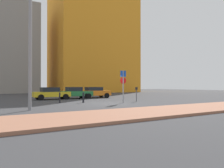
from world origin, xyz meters
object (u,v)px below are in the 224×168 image
(parking_sign_post, at_px, (123,82))
(parking_meter, at_px, (136,92))
(street_lamp, at_px, (30,38))
(traffic_bollard_near, at_px, (83,98))
(parked_car_orange, at_px, (94,92))
(traffic_bollard_mid, at_px, (60,98))
(parked_car_green, at_px, (75,93))
(parked_car_yellow, at_px, (51,93))

(parking_sign_post, xyz_separation_m, parking_meter, (2.00, 0.71, -0.94))
(street_lamp, distance_m, traffic_bollard_near, 7.52)
(parking_sign_post, distance_m, parking_meter, 2.32)
(traffic_bollard_near, bearing_deg, parked_car_orange, 58.51)
(traffic_bollard_mid, bearing_deg, parked_car_green, 58.77)
(parked_car_yellow, bearing_deg, traffic_bollard_mid, -93.62)
(parking_meter, bearing_deg, traffic_bollard_near, 166.16)
(parking_sign_post, height_order, parking_meter, parking_sign_post)
(street_lamp, bearing_deg, parking_meter, 14.04)
(parking_sign_post, distance_m, traffic_bollard_mid, 5.92)
(parking_sign_post, relative_size, traffic_bollard_mid, 3.08)
(parking_sign_post, bearing_deg, parked_car_green, 103.04)
(parking_sign_post, distance_m, street_lamp, 8.76)
(traffic_bollard_mid, bearing_deg, parked_car_orange, 43.53)
(parking_sign_post, bearing_deg, parking_meter, 19.59)
(parking_sign_post, height_order, traffic_bollard_near, parking_sign_post)
(parked_car_green, xyz_separation_m, parking_sign_post, (1.86, -8.02, 1.14))
(parked_car_orange, relative_size, parking_sign_post, 1.39)
(parked_car_green, bearing_deg, parked_car_yellow, -174.91)
(parked_car_green, height_order, traffic_bollard_mid, parked_car_green)
(parked_car_green, relative_size, parking_meter, 2.77)
(parked_car_yellow, height_order, traffic_bollard_mid, parked_car_yellow)
(parked_car_green, height_order, street_lamp, street_lamp)
(traffic_bollard_mid, bearing_deg, parked_car_yellow, 86.38)
(street_lamp, bearing_deg, parked_car_yellow, 70.77)
(parked_car_green, xyz_separation_m, traffic_bollard_mid, (-3.24, -5.35, -0.25))
(parked_car_green, height_order, traffic_bollard_near, parked_car_green)
(parked_car_yellow, xyz_separation_m, parked_car_orange, (5.48, 0.42, 0.01))
(street_lamp, height_order, traffic_bollard_mid, street_lamp)
(parked_car_yellow, xyz_separation_m, parking_meter, (6.78, -7.04, 0.20))
(parked_car_yellow, relative_size, parking_sign_post, 1.36)
(parked_car_yellow, height_order, street_lamp, street_lamp)
(parked_car_orange, bearing_deg, parked_car_green, -176.38)
(parked_car_green, relative_size, street_lamp, 0.50)
(parked_car_green, distance_m, parked_car_orange, 2.56)
(parked_car_orange, xyz_separation_m, street_lamp, (-8.82, -10.00, 3.86))
(street_lamp, xyz_separation_m, traffic_bollard_mid, (3.02, 4.48, -4.12))
(parking_meter, bearing_deg, parked_car_green, 117.81)
(parking_sign_post, height_order, street_lamp, street_lamp)
(parked_car_yellow, xyz_separation_m, street_lamp, (-3.34, -9.57, 3.88))
(parked_car_green, height_order, parking_sign_post, parking_sign_post)
(parked_car_yellow, height_order, parking_sign_post, parking_sign_post)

